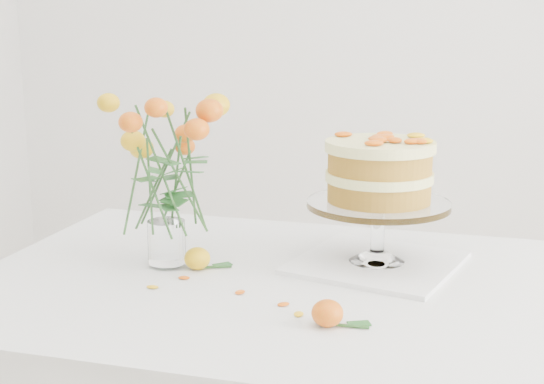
# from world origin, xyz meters

# --- Properties ---
(table) EXTENTS (1.43, 0.93, 0.76)m
(table) POSITION_xyz_m (0.00, 0.00, 0.67)
(table) COLOR tan
(table) RESTS_ON ground
(napkin) EXTENTS (0.40, 0.40, 0.01)m
(napkin) POSITION_xyz_m (0.12, 0.15, 0.76)
(napkin) COLOR white
(napkin) RESTS_ON table
(cake_stand) EXTENTS (0.31, 0.31, 0.28)m
(cake_stand) POSITION_xyz_m (0.12, 0.15, 0.95)
(cake_stand) COLOR white
(cake_stand) RESTS_ON napkin
(rose_vase) EXTENTS (0.32, 0.32, 0.41)m
(rose_vase) POSITION_xyz_m (-0.33, 0.02, 1.00)
(rose_vase) COLOR white
(rose_vase) RESTS_ON table
(loose_rose_near) EXTENTS (0.10, 0.06, 0.05)m
(loose_rose_near) POSITION_xyz_m (-0.26, 0.02, 0.78)
(loose_rose_near) COLOR gold
(loose_rose_near) RESTS_ON table
(loose_rose_far) EXTENTS (0.10, 0.06, 0.05)m
(loose_rose_far) POSITION_xyz_m (0.08, -0.21, 0.78)
(loose_rose_far) COLOR #E4430B
(loose_rose_far) RESTS_ON table
(stray_petal_a) EXTENTS (0.03, 0.02, 0.00)m
(stray_petal_a) POSITION_xyz_m (-0.12, -0.10, 0.76)
(stray_petal_a) COLOR yellow
(stray_petal_a) RESTS_ON table
(stray_petal_b) EXTENTS (0.03, 0.02, 0.00)m
(stray_petal_b) POSITION_xyz_m (-0.02, -0.14, 0.76)
(stray_petal_b) COLOR yellow
(stray_petal_b) RESTS_ON table
(stray_petal_c) EXTENTS (0.03, 0.02, 0.00)m
(stray_petal_c) POSITION_xyz_m (0.02, -0.18, 0.76)
(stray_petal_c) COLOR yellow
(stray_petal_c) RESTS_ON table
(stray_petal_d) EXTENTS (0.03, 0.02, 0.00)m
(stray_petal_d) POSITION_xyz_m (-0.26, -0.05, 0.76)
(stray_petal_d) COLOR yellow
(stray_petal_d) RESTS_ON table
(stray_petal_e) EXTENTS (0.03, 0.02, 0.00)m
(stray_petal_e) POSITION_xyz_m (-0.30, -0.12, 0.76)
(stray_petal_e) COLOR yellow
(stray_petal_e) RESTS_ON table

